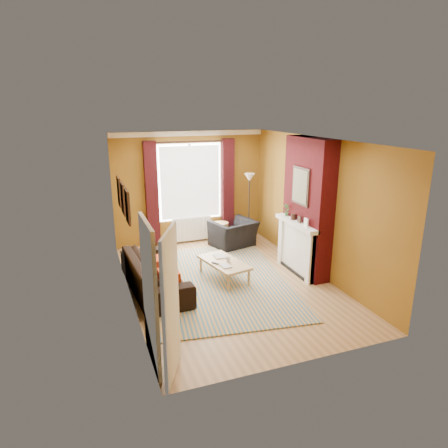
{
  "coord_description": "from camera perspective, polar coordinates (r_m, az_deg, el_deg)",
  "views": [
    {
      "loc": [
        -2.59,
        -6.81,
        3.4
      ],
      "look_at": [
        0.0,
        0.25,
        1.15
      ],
      "focal_mm": 32.0,
      "sensor_mm": 36.0,
      "label": 1
    }
  ],
  "objects": [
    {
      "name": "mug",
      "position": [
        7.98,
        0.6,
        -5.12
      ],
      "size": [
        0.12,
        0.12,
        0.09
      ],
      "primitive_type": "imported",
      "rotation": [
        0.0,
        0.0,
        0.23
      ],
      "color": "#999999",
      "rests_on": "coffee_table"
    },
    {
      "name": "book_a",
      "position": [
        7.73,
        -0.34,
        -6.12
      ],
      "size": [
        0.19,
        0.25,
        0.02
      ],
      "primitive_type": "imported",
      "rotation": [
        0.0,
        0.0,
        0.07
      ],
      "color": "#999999",
      "rests_on": "coffee_table"
    },
    {
      "name": "room_walls",
      "position": [
        8.03,
        4.22,
        2.1
      ],
      "size": [
        3.82,
        5.54,
        2.83
      ],
      "color": "brown",
      "rests_on": "ground"
    },
    {
      "name": "armchair",
      "position": [
        9.91,
        1.32,
        -1.39
      ],
      "size": [
        1.21,
        1.12,
        0.66
      ],
      "primitive_type": "imported",
      "rotation": [
        0.0,
        0.0,
        3.4
      ],
      "color": "black",
      "rests_on": "ground"
    },
    {
      "name": "coffee_table",
      "position": [
        8.04,
        -0.01,
        -5.62
      ],
      "size": [
        0.83,
        1.28,
        0.39
      ],
      "rotation": [
        0.0,
        0.0,
        0.21
      ],
      "color": "tan",
      "rests_on": "ground"
    },
    {
      "name": "book_b",
      "position": [
        8.22,
        -1.36,
        -4.69
      ],
      "size": [
        0.21,
        0.29,
        0.02
      ],
      "primitive_type": "imported",
      "rotation": [
        0.0,
        0.0,
        -0.02
      ],
      "color": "#999999",
      "rests_on": "coffee_table"
    },
    {
      "name": "striped_rug",
      "position": [
        8.07,
        -1.4,
        -8.17
      ],
      "size": [
        3.3,
        4.24,
        0.02
      ],
      "rotation": [
        0.0,
        0.0,
        -0.13
      ],
      "color": "#32678A",
      "rests_on": "ground"
    },
    {
      "name": "wicker_stool",
      "position": [
        10.27,
        -0.51,
        -1.18
      ],
      "size": [
        0.51,
        0.51,
        0.51
      ],
      "rotation": [
        0.0,
        0.0,
        0.31
      ],
      "color": "#A27946",
      "rests_on": "ground"
    },
    {
      "name": "sofa",
      "position": [
        7.76,
        -9.9,
        -6.9
      ],
      "size": [
        1.03,
        2.31,
        0.66
      ],
      "primitive_type": "imported",
      "rotation": [
        0.0,
        0.0,
        1.63
      ],
      "color": "black",
      "rests_on": "ground"
    },
    {
      "name": "ground",
      "position": [
        8.04,
        0.62,
        -8.36
      ],
      "size": [
        5.5,
        5.5,
        0.0
      ],
      "primitive_type": "plane",
      "color": "#976F44",
      "rests_on": "ground"
    },
    {
      "name": "floor_lamp",
      "position": [
        9.99,
        3.64,
        5.1
      ],
      "size": [
        0.32,
        0.32,
        1.78
      ],
      "rotation": [
        0.0,
        0.0,
        0.28
      ],
      "color": "black",
      "rests_on": "ground"
    },
    {
      "name": "tv_remote",
      "position": [
        7.9,
        -1.25,
        -5.6
      ],
      "size": [
        0.12,
        0.16,
        0.02
      ],
      "rotation": [
        0.0,
        0.0,
        0.53
      ],
      "color": "black",
      "rests_on": "coffee_table"
    }
  ]
}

